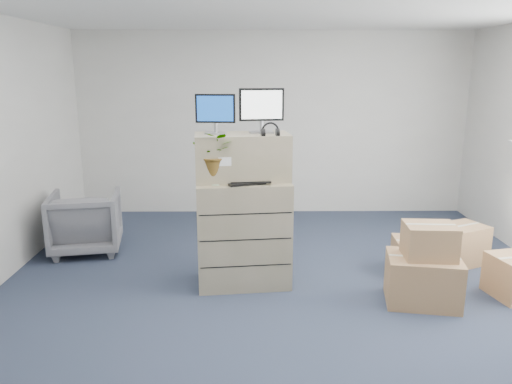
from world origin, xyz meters
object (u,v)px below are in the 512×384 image
monitor_left (215,112)px  keyboard (249,182)px  potted_plant (215,160)px  monitor_right (262,108)px  office_chair (85,219)px  filing_cabinet_lower (243,233)px  water_bottle (252,166)px

monitor_left → keyboard: 0.79m
monitor_left → potted_plant: 0.49m
monitor_right → keyboard: size_ratio=1.00×
office_chair → monitor_right: bearing=148.3°
filing_cabinet_lower → potted_plant: bearing=-162.1°
keyboard → potted_plant: size_ratio=0.86×
filing_cabinet_lower → monitor_right: monitor_right is taller
monitor_left → keyboard: (0.34, -0.17, -0.69)m
monitor_right → water_bottle: bearing=-146.0°
filing_cabinet_lower → potted_plant: potted_plant is taller
filing_cabinet_lower → monitor_right: 1.31m
water_bottle → office_chair: bearing=155.5°
monitor_right → potted_plant: bearing=-161.7°
monitor_left → office_chair: (-1.71, 0.92, -1.40)m
monitor_left → office_chair: monitor_left is taller
monitor_right → office_chair: 2.74m
monitor_left → office_chair: bearing=156.6°
potted_plant → office_chair: size_ratio=0.63×
water_bottle → keyboard: bearing=-102.3°
keyboard → office_chair: size_ratio=0.54×
keyboard → office_chair: 2.42m
monitor_right → monitor_left: bearing=179.1°
water_bottle → office_chair: 2.43m
monitor_right → potted_plant: monitor_right is taller
filing_cabinet_lower → keyboard: bearing=-67.7°
monitor_right → water_bottle: 0.60m
monitor_left → monitor_right: (0.46, 0.06, 0.03)m
monitor_right → potted_plant: size_ratio=0.86×
filing_cabinet_lower → keyboard: (0.07, -0.12, 0.57)m
filing_cabinet_lower → office_chair: size_ratio=1.33×
keyboard → office_chair: (-2.04, 1.09, -0.71)m
filing_cabinet_lower → keyboard: size_ratio=2.46×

